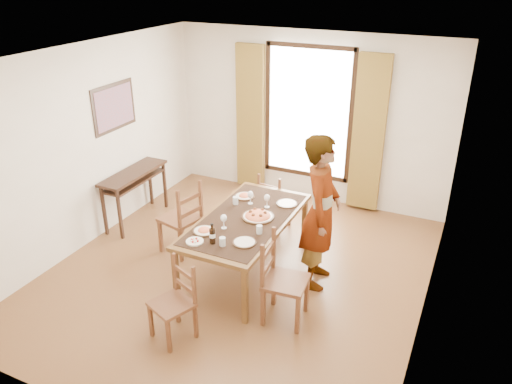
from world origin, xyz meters
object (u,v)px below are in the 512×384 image
at_px(console_table, 134,179).
at_px(dining_table, 246,222).
at_px(man, 321,212).
at_px(pasta_platter, 258,214).

relative_size(console_table, dining_table, 0.61).
distance_m(man, pasta_platter, 0.79).
xyz_separation_m(console_table, pasta_platter, (2.23, -0.44, 0.12)).
height_order(console_table, pasta_platter, pasta_platter).
bearing_deg(man, console_table, 74.94).
bearing_deg(console_table, man, -6.52).
bearing_deg(dining_table, console_table, 166.32).
bearing_deg(dining_table, man, 10.66).
xyz_separation_m(dining_table, pasta_platter, (0.13, 0.07, 0.11)).
bearing_deg(dining_table, pasta_platter, 28.33).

